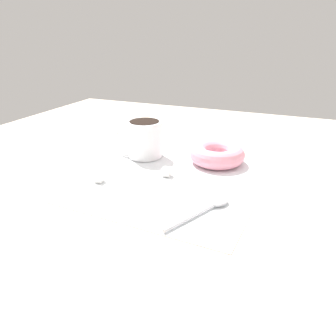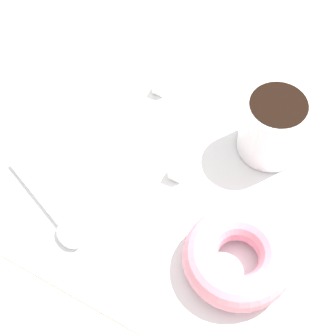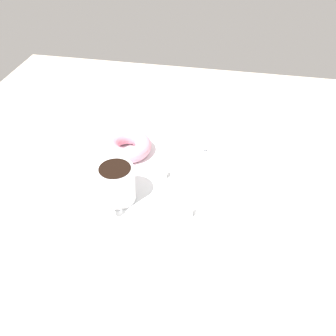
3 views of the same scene
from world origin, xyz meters
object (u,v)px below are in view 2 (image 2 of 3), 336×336
at_px(donut, 238,257).
at_px(coffee_cup, 274,124).
at_px(sugar_cube_extra, 160,88).
at_px(sugar_cube, 177,172).
at_px(spoon, 59,223).

bearing_deg(donut, coffee_cup, -81.80).
height_order(coffee_cup, sugar_cube_extra, coffee_cup).
height_order(donut, sugar_cube, donut).
height_order(sugar_cube, sugar_cube_extra, sugar_cube).
bearing_deg(sugar_cube, donut, 145.39).
relative_size(coffee_cup, sugar_cube, 6.80).
bearing_deg(donut, sugar_cube, -34.61).
distance_m(sugar_cube, sugar_cube_extra, 0.13).
distance_m(donut, spoon, 0.20).
bearing_deg(sugar_cube_extra, spoon, 85.65).
distance_m(coffee_cup, spoon, 0.27).
xyz_separation_m(donut, sugar_cube_extra, (0.18, -0.18, -0.01)).
bearing_deg(spoon, donut, -167.77).
distance_m(coffee_cup, sugar_cube, 0.13).
xyz_separation_m(coffee_cup, spoon, (0.17, 0.20, -0.04)).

